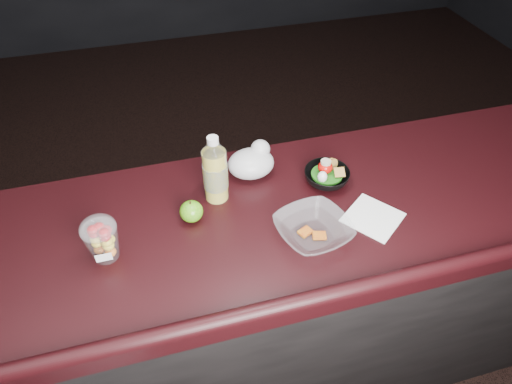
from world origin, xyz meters
TOP-DOWN VIEW (x-y plane):
  - counter at (0.00, 0.30)m, footprint 4.06×0.71m
  - lemonade_bottle at (0.02, 0.43)m, footprint 0.08×0.08m
  - fruit_cup at (-0.35, 0.26)m, footprint 0.10×0.10m
  - green_apple at (-0.08, 0.34)m, footprint 0.08×0.08m
  - plastic_bag at (0.16, 0.51)m, footprint 0.16×0.13m
  - snack_bowl at (0.40, 0.40)m, footprint 0.19×0.19m
  - takeout_bowl at (0.26, 0.18)m, footprint 0.27×0.27m
  - paper_napkin at (0.48, 0.19)m, footprint 0.22×0.22m

SIDE VIEW (x-z plane):
  - counter at x=0.00m, z-range 0.00..1.02m
  - paper_napkin at x=0.48m, z-range 1.02..1.02m
  - takeout_bowl at x=0.26m, z-range 1.02..1.07m
  - snack_bowl at x=0.40m, z-range 1.01..1.09m
  - green_apple at x=-0.08m, z-range 1.02..1.09m
  - plastic_bag at x=0.16m, z-range 1.01..1.13m
  - fruit_cup at x=-0.35m, z-range 1.02..1.17m
  - lemonade_bottle at x=0.02m, z-range 1.00..1.25m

